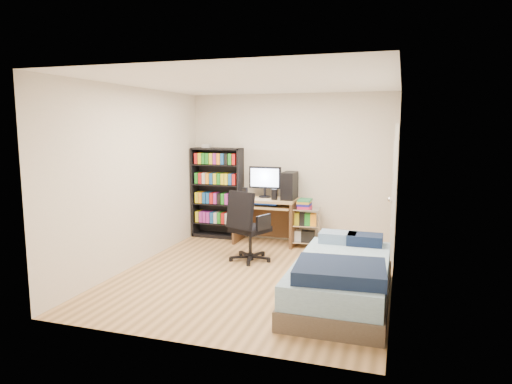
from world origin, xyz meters
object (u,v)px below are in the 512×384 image
(media_shelf, at_px, (217,192))
(bed, at_px, (342,279))
(computer_desk, at_px, (273,202))
(office_chair, at_px, (248,239))

(media_shelf, distance_m, bed, 3.48)
(media_shelf, distance_m, computer_desk, 1.05)
(computer_desk, height_order, office_chair, computer_desk)
(media_shelf, relative_size, bed, 0.79)
(computer_desk, distance_m, bed, 2.72)
(office_chair, relative_size, bed, 0.50)
(media_shelf, xyz_separation_m, office_chair, (0.98, -1.21, -0.48))
(office_chair, height_order, bed, office_chair)
(office_chair, bearing_deg, computer_desk, 110.12)
(media_shelf, bearing_deg, bed, -43.61)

